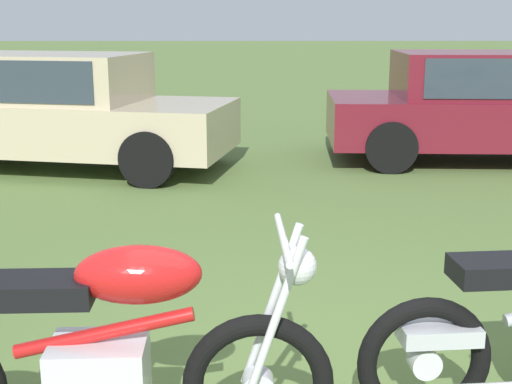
% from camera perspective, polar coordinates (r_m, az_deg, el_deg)
% --- Properties ---
extents(motorcycle_red, '(2.03, 0.64, 1.02)m').
position_cam_1_polar(motorcycle_red, '(3.06, -12.66, -12.81)').
color(motorcycle_red, black).
rests_on(motorcycle_red, ground).
extents(car_beige, '(4.64, 2.55, 1.43)m').
position_cam_1_polar(car_beige, '(9.21, -16.42, 6.83)').
color(car_beige, '#BCAD8C').
rests_on(car_beige, ground).
extents(car_burgundy, '(4.63, 2.04, 1.43)m').
position_cam_1_polar(car_burgundy, '(9.80, 19.21, 7.03)').
color(car_burgundy, maroon).
rests_on(car_burgundy, ground).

